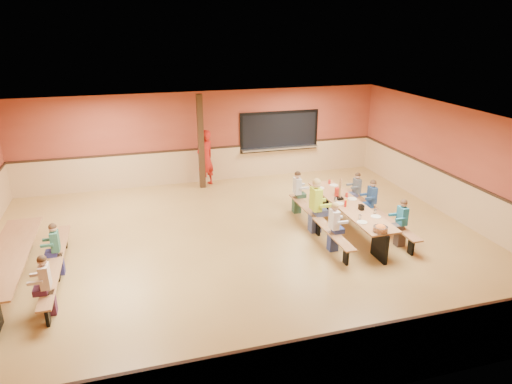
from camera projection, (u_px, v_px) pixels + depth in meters
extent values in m
plane|color=olive|center=(242.00, 246.00, 10.96)|extent=(12.00, 12.00, 0.00)
cube|color=#98402C|center=(204.00, 137.00, 14.94)|extent=(12.00, 0.04, 3.00)
cube|color=#98402C|center=(337.00, 312.00, 5.94)|extent=(12.00, 0.04, 3.00)
cube|color=#98402C|center=(462.00, 166.00, 11.99)|extent=(0.04, 10.00, 3.00)
cube|color=white|center=(241.00, 122.00, 9.92)|extent=(12.00, 10.00, 0.04)
cube|color=black|center=(279.00, 131.00, 15.57)|extent=(2.60, 0.06, 1.20)
cube|color=silver|center=(280.00, 148.00, 15.69)|extent=(2.70, 0.28, 0.06)
cube|color=black|center=(201.00, 142.00, 14.35)|extent=(0.18, 0.18, 3.00)
cube|color=#A1693F|center=(349.00, 205.00, 11.50)|extent=(0.75, 3.60, 0.04)
cube|color=black|center=(380.00, 245.00, 10.24)|extent=(0.08, 0.60, 0.70)
cube|color=black|center=(323.00, 197.00, 13.03)|extent=(0.08, 0.60, 0.70)
cube|color=#A1693F|center=(318.00, 219.00, 11.39)|extent=(0.26, 3.60, 0.04)
cube|color=black|center=(318.00, 227.00, 11.47)|extent=(0.06, 0.18, 0.41)
cube|color=#A1693F|center=(377.00, 212.00, 11.82)|extent=(0.26, 3.60, 0.04)
cube|color=black|center=(376.00, 220.00, 11.89)|extent=(0.06, 0.18, 0.41)
cube|color=#A1693F|center=(9.00, 255.00, 9.04)|extent=(0.75, 3.60, 0.04)
cube|color=black|center=(26.00, 238.00, 10.57)|extent=(0.08, 0.60, 0.70)
cube|color=#A1693F|center=(56.00, 262.00, 9.36)|extent=(0.26, 3.60, 0.04)
cube|color=black|center=(58.00, 271.00, 9.44)|extent=(0.06, 0.18, 0.41)
imported|color=red|center=(205.00, 158.00, 14.72)|extent=(0.80, 0.76, 1.85)
cylinder|color=red|center=(337.00, 192.00, 11.99)|extent=(0.16, 0.16, 0.22)
cube|color=black|center=(361.00, 207.00, 11.13)|extent=(0.10, 0.14, 0.13)
cylinder|color=yellow|center=(346.00, 203.00, 11.36)|extent=(0.06, 0.06, 0.17)
cylinder|color=#B2140F|center=(345.00, 204.00, 11.29)|extent=(0.06, 0.06, 0.17)
cube|color=black|center=(340.00, 198.00, 11.80)|extent=(0.16, 0.16, 0.06)
cube|color=#A1693F|center=(340.00, 188.00, 11.70)|extent=(0.02, 0.09, 0.50)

